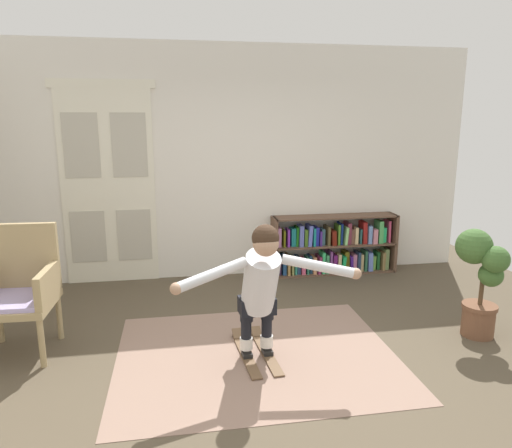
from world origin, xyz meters
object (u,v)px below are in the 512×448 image
(bookshelf, at_px, (335,247))
(wicker_chair, at_px, (18,287))
(potted_plant, at_px, (480,274))
(person_skier, at_px, (261,281))
(skis_pair, at_px, (256,351))

(bookshelf, height_order, wicker_chair, wicker_chair)
(bookshelf, bearing_deg, wicker_chair, -154.77)
(potted_plant, height_order, person_skier, person_skier)
(skis_pair, height_order, person_skier, person_skier)
(potted_plant, relative_size, person_skier, 0.70)
(bookshelf, distance_m, potted_plant, 2.16)
(wicker_chair, xyz_separation_m, person_skier, (2.01, -0.61, 0.14))
(bookshelf, xyz_separation_m, wicker_chair, (-3.40, -1.60, 0.24))
(bookshelf, xyz_separation_m, potted_plant, (0.67, -2.04, 0.27))
(wicker_chair, height_order, potted_plant, wicker_chair)
(skis_pair, xyz_separation_m, person_skier, (0.01, -0.18, 0.70))
(bookshelf, relative_size, person_skier, 1.13)
(bookshelf, height_order, potted_plant, potted_plant)
(bookshelf, distance_m, wicker_chair, 3.77)
(person_skier, bearing_deg, wicker_chair, 163.22)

